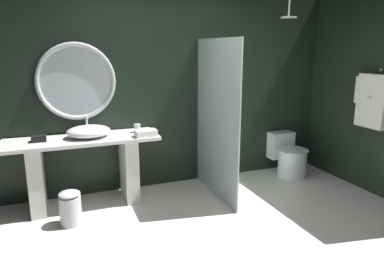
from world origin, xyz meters
name	(u,v)px	position (x,y,z in m)	size (l,w,h in m)	color
ground_plane	(234,251)	(0.00, 0.00, 0.00)	(5.76, 5.76, 0.00)	silver
back_wall_panel	(170,89)	(0.00, 1.90, 1.30)	(4.80, 0.10, 2.60)	black
side_wall_right	(373,91)	(2.35, 0.76, 1.30)	(0.10, 2.47, 2.60)	black
vanity_counter	(84,165)	(-1.19, 1.54, 0.49)	(1.74, 0.57, 0.82)	silver
vessel_sink	(89,131)	(-1.11, 1.55, 0.89)	(0.50, 0.41, 0.22)	white
tumbler_cup	(137,128)	(-0.53, 1.60, 0.87)	(0.08, 0.08, 0.10)	silver
tissue_box	(39,139)	(-1.65, 1.56, 0.86)	(0.15, 0.13, 0.07)	black
round_wall_mirror	(77,82)	(-1.19, 1.81, 1.45)	(0.92, 0.05, 0.92)	silver
shower_glass_panel	(217,120)	(0.39, 1.26, 0.97)	(0.02, 1.19, 1.95)	silver
rain_shower_head	(289,15)	(1.38, 1.30, 2.23)	(0.20, 0.20, 0.30)	silver
hanging_bathrobe	(373,99)	(2.21, 0.62, 1.22)	(0.20, 0.57, 0.73)	silver
toilet	(289,157)	(1.70, 1.53, 0.27)	(0.43, 0.64, 0.60)	white
waste_bin	(70,208)	(-1.38, 1.08, 0.19)	(0.23, 0.23, 0.38)	silver
folded_hand_towel	(146,133)	(-0.48, 1.36, 0.86)	(0.25, 0.16, 0.08)	white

